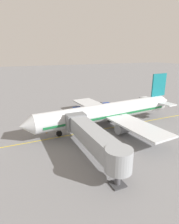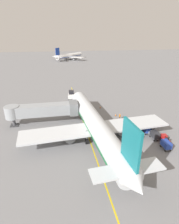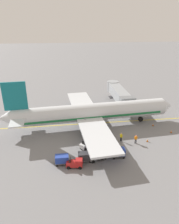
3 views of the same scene
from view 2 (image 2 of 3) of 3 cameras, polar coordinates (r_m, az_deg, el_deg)
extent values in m
plane|color=slate|center=(37.55, 0.08, -8.88)|extent=(400.00, 400.00, 0.00)
cube|color=gold|center=(37.54, 0.08, -8.88)|extent=(0.24, 80.00, 0.01)
cylinder|color=silver|center=(37.00, 1.74, -3.55)|extent=(6.12, 32.19, 3.70)
cube|color=#196B38|center=(37.21, 1.73, -4.18)|extent=(5.96, 29.64, 0.44)
cone|color=silver|center=(52.42, -3.66, 4.79)|extent=(3.80, 2.67, 3.63)
cone|color=silver|center=(23.80, 14.74, -21.61)|extent=(3.35, 3.03, 3.14)
cube|color=black|center=(50.54, -3.27, 4.85)|extent=(2.85, 1.31, 0.60)
cube|color=silver|center=(36.46, 2.18, -5.15)|extent=(30.31, 7.46, 0.36)
cylinder|color=gray|center=(36.73, -6.53, -7.32)|extent=(2.24, 3.34, 2.00)
cylinder|color=gray|center=(39.50, 9.49, -5.13)|extent=(2.24, 3.34, 2.00)
cube|color=#14707A|center=(22.70, 12.94, -9.88)|extent=(0.65, 4.41, 5.50)
cube|color=silver|center=(25.26, 11.86, -17.33)|extent=(10.17, 3.35, 0.24)
cylinder|color=black|center=(47.95, -2.13, -0.54)|extent=(0.53, 1.13, 1.10)
cylinder|color=gray|center=(47.34, -2.16, 1.17)|extent=(0.24, 0.24, 2.00)
cylinder|color=black|center=(36.17, -0.94, -9.25)|extent=(0.53, 1.13, 1.10)
cylinder|color=gray|center=(35.35, -0.95, -7.14)|extent=(0.24, 0.24, 2.00)
cylinder|color=black|center=(37.37, 5.99, -8.20)|extent=(0.53, 1.13, 1.10)
cylinder|color=gray|center=(36.58, 6.09, -6.14)|extent=(0.24, 0.24, 2.00)
cube|color=#93999E|center=(44.13, -13.77, 0.69)|extent=(14.98, 2.80, 2.60)
cube|color=slate|center=(44.18, -5.10, 1.34)|extent=(2.00, 3.50, 2.99)
cylinder|color=#93999E|center=(45.26, -23.25, -0.03)|extent=(3.36, 3.36, 2.86)
cylinder|color=#4C4C51|center=(46.20, -22.78, -2.75)|extent=(0.70, 0.70, 2.19)
cube|color=#38383A|center=(46.63, -22.58, -3.86)|extent=(1.80, 1.80, 0.16)
cube|color=silver|center=(61.09, -5.72, 5.08)|extent=(2.59, 4.58, 0.90)
cube|color=black|center=(61.73, -5.76, 6.26)|extent=(1.81, 1.99, 1.10)
cube|color=silver|center=(59.43, -5.74, 5.19)|extent=(1.96, 1.26, 0.36)
cylinder|color=black|center=(59.88, -4.80, 4.28)|extent=(0.42, 0.83, 0.80)
cylinder|color=black|center=(59.90, -6.60, 4.21)|extent=(0.42, 0.83, 0.80)
cylinder|color=black|center=(62.59, -4.85, 5.14)|extent=(0.42, 0.83, 0.80)
cylinder|color=black|center=(62.60, -6.57, 5.07)|extent=(0.42, 0.83, 0.80)
cube|color=silver|center=(38.85, 14.32, -7.41)|extent=(2.50, 2.70, 0.70)
cube|color=silver|center=(38.81, 13.50, -6.37)|extent=(1.45, 1.46, 0.44)
cube|color=black|center=(38.27, 15.33, -6.86)|extent=(0.76, 0.65, 0.64)
cylinder|color=black|center=(38.57, 14.25, -6.52)|extent=(0.23, 0.26, 0.54)
cylinder|color=black|center=(38.92, 12.75, -7.77)|extent=(0.51, 0.56, 0.56)
cylinder|color=black|center=(39.76, 13.51, -7.13)|extent=(0.51, 0.56, 0.56)
cylinder|color=black|center=(38.30, 15.06, -8.59)|extent=(0.51, 0.56, 0.56)
cylinder|color=black|center=(39.15, 15.78, -7.92)|extent=(0.51, 0.56, 0.56)
cube|color=slate|center=(41.33, 18.51, -5.95)|extent=(1.96, 2.76, 0.70)
cube|color=slate|center=(41.45, 17.92, -4.88)|extent=(1.31, 1.33, 0.44)
cube|color=black|center=(40.63, 19.34, -5.52)|extent=(0.85, 0.43, 0.64)
cylinder|color=black|center=(41.09, 18.50, -5.09)|extent=(0.16, 0.27, 0.54)
cylinder|color=black|center=(41.62, 17.07, -6.08)|extent=(0.37, 0.59, 0.56)
cylinder|color=black|center=(42.35, 18.08, -5.68)|extent=(0.37, 0.59, 0.56)
cylinder|color=black|center=(40.65, 18.83, -7.09)|extent=(0.37, 0.59, 0.56)
cylinder|color=black|center=(41.39, 19.84, -6.66)|extent=(0.37, 0.59, 0.56)
cube|color=#B21E1E|center=(39.42, 22.72, -8.16)|extent=(1.61, 2.67, 0.70)
cube|color=#B21E1E|center=(39.68, 22.48, -6.94)|extent=(1.18, 1.21, 0.44)
cube|color=black|center=(38.56, 23.26, -7.83)|extent=(0.85, 0.30, 0.64)
cylinder|color=black|center=(39.20, 22.80, -7.25)|extent=(0.12, 0.27, 0.54)
cylinder|color=black|center=(40.07, 21.46, -7.98)|extent=(0.29, 0.59, 0.56)
cylinder|color=black|center=(40.48, 22.89, -7.89)|extent=(0.29, 0.59, 0.56)
cylinder|color=black|center=(38.71, 22.38, -9.32)|extent=(0.29, 0.59, 0.56)
cylinder|color=black|center=(39.14, 23.85, -9.20)|extent=(0.29, 0.59, 0.56)
cube|color=#4C4C51|center=(44.22, 15.89, -3.89)|extent=(1.31, 2.21, 0.12)
cube|color=#233D9E|center=(43.95, 15.98, -3.18)|extent=(1.25, 2.10, 1.10)
cylinder|color=#4C4C51|center=(45.38, 15.12, -3.08)|extent=(0.07, 0.70, 0.07)
cylinder|color=black|center=(44.75, 14.78, -3.76)|extent=(0.12, 0.36, 0.36)
cylinder|color=black|center=(45.21, 16.05, -3.62)|extent=(0.12, 0.36, 0.36)
cylinder|color=black|center=(43.45, 15.66, -4.73)|extent=(0.12, 0.36, 0.36)
cylinder|color=black|center=(43.92, 16.96, -4.58)|extent=(0.12, 0.36, 0.36)
cube|color=#4C4C51|center=(41.76, 17.47, -5.81)|extent=(1.31, 2.21, 0.12)
cube|color=#233D9E|center=(41.47, 17.57, -5.08)|extent=(1.25, 2.10, 1.10)
cylinder|color=#4C4C51|center=(42.88, 16.61, -4.90)|extent=(0.07, 0.70, 0.07)
cylinder|color=black|center=(42.26, 16.26, -5.65)|extent=(0.12, 0.36, 0.36)
cylinder|color=black|center=(42.74, 17.60, -5.48)|extent=(0.12, 0.36, 0.36)
cylinder|color=black|center=(41.00, 17.25, -6.74)|extent=(0.12, 0.36, 0.36)
cylinder|color=black|center=(41.50, 18.62, -6.55)|extent=(0.12, 0.36, 0.36)
cube|color=#4C4C51|center=(40.13, 19.86, -7.43)|extent=(1.31, 2.21, 0.12)
cube|color=#2D2D33|center=(39.84, 19.98, -6.68)|extent=(1.25, 2.10, 1.10)
cylinder|color=#4C4C51|center=(41.21, 18.90, -6.45)|extent=(0.07, 0.70, 0.07)
cylinder|color=black|center=(40.60, 18.58, -7.25)|extent=(0.12, 0.36, 0.36)
cylinder|color=black|center=(41.12, 19.94, -7.05)|extent=(0.12, 0.36, 0.36)
cylinder|color=black|center=(39.39, 19.69, -8.43)|extent=(0.12, 0.36, 0.36)
cylinder|color=black|center=(39.93, 21.08, -8.21)|extent=(0.12, 0.36, 0.36)
cube|color=#4C4C51|center=(37.71, 22.94, -10.10)|extent=(1.31, 2.21, 0.12)
cube|color=#233D9E|center=(37.39, 23.08, -9.32)|extent=(1.25, 2.10, 1.10)
cylinder|color=#4C4C51|center=(38.71, 21.81, -8.99)|extent=(0.07, 0.70, 0.07)
cylinder|color=black|center=(38.12, 21.52, -9.89)|extent=(0.12, 0.36, 0.36)
cylinder|color=black|center=(38.68, 22.94, -9.62)|extent=(0.12, 0.36, 0.36)
cylinder|color=black|center=(37.00, 22.82, -11.22)|extent=(0.12, 0.36, 0.36)
cylinder|color=black|center=(37.57, 24.26, -10.92)|extent=(0.12, 0.36, 0.36)
cylinder|color=#232328|center=(42.78, 13.40, -4.57)|extent=(0.15, 0.15, 0.85)
cylinder|color=#232328|center=(42.81, 13.14, -4.52)|extent=(0.15, 0.15, 0.85)
cube|color=orange|center=(42.46, 13.36, -3.68)|extent=(0.45, 0.41, 0.60)
cylinder|color=orange|center=(42.45, 13.68, -3.80)|extent=(0.23, 0.20, 0.57)
cylinder|color=orange|center=(42.52, 13.02, -3.69)|extent=(0.23, 0.20, 0.57)
sphere|color=beige|center=(42.27, 13.41, -3.17)|extent=(0.22, 0.22, 0.22)
cube|color=red|center=(42.26, 13.42, -3.14)|extent=(0.26, 0.22, 0.10)
cylinder|color=#232328|center=(43.96, 9.32, -3.41)|extent=(0.15, 0.15, 0.85)
cylinder|color=#232328|center=(43.82, 9.15, -3.49)|extent=(0.15, 0.15, 0.85)
cube|color=yellow|center=(43.57, 9.30, -2.60)|extent=(0.45, 0.40, 0.60)
cylinder|color=yellow|center=(43.77, 9.51, -2.56)|extent=(0.24, 0.19, 0.57)
cylinder|color=yellow|center=(43.42, 9.08, -2.75)|extent=(0.24, 0.19, 0.57)
sphere|color=tan|center=(43.38, 9.34, -2.09)|extent=(0.22, 0.22, 0.22)
cube|color=red|center=(43.37, 9.34, -2.06)|extent=(0.27, 0.20, 0.10)
cylinder|color=#232328|center=(46.23, 9.55, -2.01)|extent=(0.15, 0.15, 0.85)
cylinder|color=#232328|center=(46.40, 9.47, -1.91)|extent=(0.15, 0.15, 0.85)
cube|color=orange|center=(46.01, 9.57, -1.14)|extent=(0.25, 0.38, 0.60)
cylinder|color=orange|center=(45.82, 9.67, -1.33)|extent=(0.09, 0.22, 0.57)
cylinder|color=orange|center=(46.24, 9.46, -1.07)|extent=(0.09, 0.22, 0.57)
sphere|color=beige|center=(45.83, 9.61, -0.66)|extent=(0.22, 0.22, 0.22)
cube|color=red|center=(45.82, 9.61, -0.63)|extent=(0.08, 0.27, 0.10)
cube|color=black|center=(53.15, 3.46, 1.31)|extent=(0.36, 0.36, 0.04)
cone|color=orange|center=(53.03, 3.46, 1.60)|extent=(0.30, 0.30, 0.55)
cylinder|color=white|center=(53.02, 3.46, 1.63)|extent=(0.21, 0.21, 0.06)
cube|color=black|center=(50.27, 0.42, 0.00)|extent=(0.36, 0.36, 0.04)
cone|color=orange|center=(50.15, 0.42, 0.31)|extent=(0.30, 0.30, 0.55)
cylinder|color=white|center=(50.14, 0.42, 0.34)|extent=(0.21, 0.21, 0.06)
cube|color=black|center=(48.47, 8.24, -1.20)|extent=(0.36, 0.36, 0.04)
cone|color=orange|center=(48.35, 8.26, -0.88)|extent=(0.30, 0.30, 0.55)
cylinder|color=white|center=(48.34, 8.26, -0.85)|extent=(0.21, 0.21, 0.06)
cylinder|color=white|center=(155.95, -6.31, 17.25)|extent=(23.37, 24.57, 3.52)
cube|color=#193899|center=(156.00, -6.30, 17.09)|extent=(21.73, 22.82, 0.42)
cone|color=white|center=(168.96, -2.70, 17.85)|extent=(4.07, 4.02, 3.44)
cone|color=white|center=(143.45, -10.59, 16.57)|extent=(4.00, 3.98, 2.99)
cube|color=black|center=(167.51, -3.06, 18.00)|extent=(2.64, 2.57, 0.57)
cube|color=white|center=(155.28, -6.53, 16.99)|extent=(24.16, 23.11, 0.34)
cylinder|color=gray|center=(159.30, -7.86, 16.66)|extent=(3.47, 3.52, 1.90)
cylinder|color=gray|center=(152.83, -4.72, 16.50)|extent=(3.47, 3.52, 1.90)
cube|color=#193899|center=(144.71, -10.07, 18.30)|extent=(3.08, 3.26, 5.22)
cube|color=white|center=(145.24, -9.91, 16.80)|extent=(8.62, 8.30, 0.23)
cylinder|color=black|center=(164.64, -3.87, 16.76)|extent=(1.03, 1.05, 1.04)
cylinder|color=gray|center=(164.47, -3.89, 17.27)|extent=(0.23, 0.23, 1.90)
cylinder|color=black|center=(156.16, -7.37, 16.25)|extent=(1.03, 1.05, 1.04)
cylinder|color=gray|center=(155.98, -7.40, 16.79)|extent=(0.23, 0.23, 1.90)
cylinder|color=black|center=(153.43, -6.06, 16.18)|extent=(1.03, 1.05, 1.04)
cylinder|color=gray|center=(153.25, -6.08, 16.73)|extent=(0.23, 0.23, 1.90)
camera|label=1|loc=(58.86, -39.42, 14.16)|focal=30.67mm
camera|label=3|loc=(53.43, 52.51, 15.38)|focal=33.07mm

